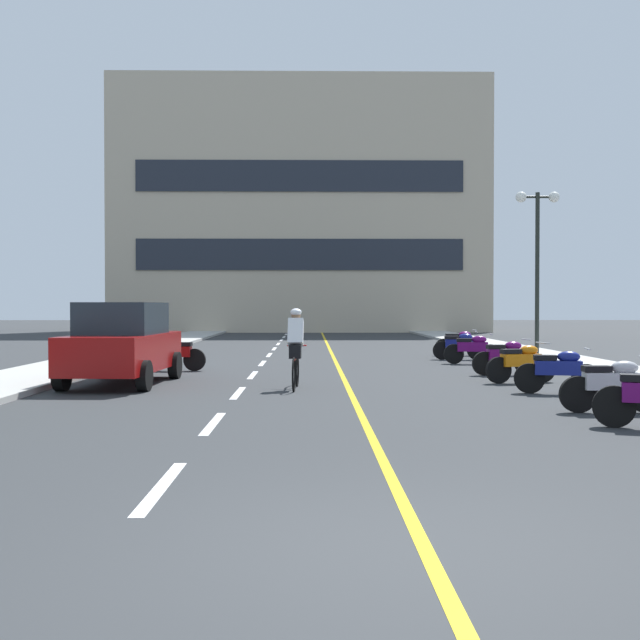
# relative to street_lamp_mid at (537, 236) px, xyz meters

# --- Properties ---
(ground_plane) EXTENTS (140.00, 140.00, 0.00)m
(ground_plane) POSITION_rel_street_lamp_mid_xyz_m (-7.01, 0.87, -4.06)
(ground_plane) COLOR #2D3033
(curb_left) EXTENTS (2.40, 72.00, 0.12)m
(curb_left) POSITION_rel_street_lamp_mid_xyz_m (-14.21, 3.87, -4.00)
(curb_left) COLOR #A8A8A3
(curb_left) RESTS_ON ground
(curb_right) EXTENTS (2.40, 72.00, 0.12)m
(curb_right) POSITION_rel_street_lamp_mid_xyz_m (0.19, 3.87, -4.00)
(curb_right) COLOR #A8A8A3
(curb_right) RESTS_ON ground
(lane_dash_0) EXTENTS (0.14, 2.20, 0.01)m
(lane_dash_0) POSITION_rel_street_lamp_mid_xyz_m (-9.01, -18.13, -4.05)
(lane_dash_0) COLOR silver
(lane_dash_0) RESTS_ON ground
(lane_dash_1) EXTENTS (0.14, 2.20, 0.01)m
(lane_dash_1) POSITION_rel_street_lamp_mid_xyz_m (-9.01, -14.13, -4.05)
(lane_dash_1) COLOR silver
(lane_dash_1) RESTS_ON ground
(lane_dash_2) EXTENTS (0.14, 2.20, 0.01)m
(lane_dash_2) POSITION_rel_street_lamp_mid_xyz_m (-9.01, -10.13, -4.05)
(lane_dash_2) COLOR silver
(lane_dash_2) RESTS_ON ground
(lane_dash_3) EXTENTS (0.14, 2.20, 0.01)m
(lane_dash_3) POSITION_rel_street_lamp_mid_xyz_m (-9.01, -6.13, -4.05)
(lane_dash_3) COLOR silver
(lane_dash_3) RESTS_ON ground
(lane_dash_4) EXTENTS (0.14, 2.20, 0.01)m
(lane_dash_4) POSITION_rel_street_lamp_mid_xyz_m (-9.01, -2.13, -4.05)
(lane_dash_4) COLOR silver
(lane_dash_4) RESTS_ON ground
(lane_dash_5) EXTENTS (0.14, 2.20, 0.01)m
(lane_dash_5) POSITION_rel_street_lamp_mid_xyz_m (-9.01, 1.87, -4.05)
(lane_dash_5) COLOR silver
(lane_dash_5) RESTS_ON ground
(lane_dash_6) EXTENTS (0.14, 2.20, 0.01)m
(lane_dash_6) POSITION_rel_street_lamp_mid_xyz_m (-9.01, 5.87, -4.05)
(lane_dash_6) COLOR silver
(lane_dash_6) RESTS_ON ground
(lane_dash_7) EXTENTS (0.14, 2.20, 0.01)m
(lane_dash_7) POSITION_rel_street_lamp_mid_xyz_m (-9.01, 9.87, -4.05)
(lane_dash_7) COLOR silver
(lane_dash_7) RESTS_ON ground
(lane_dash_8) EXTENTS (0.14, 2.20, 0.01)m
(lane_dash_8) POSITION_rel_street_lamp_mid_xyz_m (-9.01, 13.87, -4.05)
(lane_dash_8) COLOR silver
(lane_dash_8) RESTS_ON ground
(lane_dash_9) EXTENTS (0.14, 2.20, 0.01)m
(lane_dash_9) POSITION_rel_street_lamp_mid_xyz_m (-9.01, 17.87, -4.05)
(lane_dash_9) COLOR silver
(lane_dash_9) RESTS_ON ground
(lane_dash_10) EXTENTS (0.14, 2.20, 0.01)m
(lane_dash_10) POSITION_rel_street_lamp_mid_xyz_m (-9.01, 21.87, -4.05)
(lane_dash_10) COLOR silver
(lane_dash_10) RESTS_ON ground
(lane_dash_11) EXTENTS (0.14, 2.20, 0.01)m
(lane_dash_11) POSITION_rel_street_lamp_mid_xyz_m (-9.01, 25.87, -4.05)
(lane_dash_11) COLOR silver
(lane_dash_11) RESTS_ON ground
(centre_line_yellow) EXTENTS (0.12, 66.00, 0.01)m
(centre_line_yellow) POSITION_rel_street_lamp_mid_xyz_m (-6.76, 3.87, -4.05)
(centre_line_yellow) COLOR gold
(centre_line_yellow) RESTS_ON ground
(office_building) EXTENTS (25.40, 9.28, 17.04)m
(office_building) POSITION_rel_street_lamp_mid_xyz_m (-8.19, 29.45, 4.46)
(office_building) COLOR #BCAD93
(office_building) RESTS_ON ground
(street_lamp_mid) EXTENTS (1.46, 0.36, 5.42)m
(street_lamp_mid) POSITION_rel_street_lamp_mid_xyz_m (0.00, 0.00, 0.00)
(street_lamp_mid) COLOR black
(street_lamp_mid) RESTS_ON curb_right
(parked_car_near) EXTENTS (2.09, 4.28, 1.82)m
(parked_car_near) POSITION_rel_street_lamp_mid_xyz_m (-11.72, -8.38, -3.14)
(parked_car_near) COLOR black
(parked_car_near) RESTS_ON ground
(motorcycle_2) EXTENTS (1.70, 0.60, 0.92)m
(motorcycle_2) POSITION_rel_street_lamp_mid_xyz_m (-2.65, -13.10, -3.58)
(motorcycle_2) COLOR black
(motorcycle_2) RESTS_ON ground
(motorcycle_3) EXTENTS (1.69, 0.63, 0.92)m
(motorcycle_3) POSITION_rel_street_lamp_mid_xyz_m (-2.65, -10.39, -3.58)
(motorcycle_3) COLOR black
(motorcycle_3) RESTS_ON ground
(motorcycle_4) EXTENTS (1.68, 0.66, 0.92)m
(motorcycle_4) POSITION_rel_street_lamp_mid_xyz_m (-2.79, -8.20, -3.58)
(motorcycle_4) COLOR black
(motorcycle_4) RESTS_ON ground
(motorcycle_5) EXTENTS (1.70, 0.60, 0.92)m
(motorcycle_5) POSITION_rel_street_lamp_mid_xyz_m (-2.64, -6.25, -3.58)
(motorcycle_5) COLOR black
(motorcycle_5) RESTS_ON ground
(motorcycle_6) EXTENTS (1.70, 0.60, 0.92)m
(motorcycle_6) POSITION_rel_street_lamp_mid_xyz_m (-11.22, -4.82, -3.58)
(motorcycle_6) COLOR black
(motorcycle_6) RESTS_ON ground
(motorcycle_7) EXTENTS (1.70, 0.60, 0.92)m
(motorcycle_7) POSITION_rel_street_lamp_mid_xyz_m (-2.67, -2.50, -3.58)
(motorcycle_7) COLOR black
(motorcycle_7) RESTS_ON ground
(motorcycle_8) EXTENTS (1.70, 0.60, 0.92)m
(motorcycle_8) POSITION_rel_street_lamp_mid_xyz_m (-2.71, -0.64, -3.58)
(motorcycle_8) COLOR black
(motorcycle_8) RESTS_ON ground
(motorcycle_9) EXTENTS (1.70, 0.60, 0.92)m
(motorcycle_9) POSITION_rel_street_lamp_mid_xyz_m (-2.31, 1.43, -3.58)
(motorcycle_9) COLOR black
(motorcycle_9) RESTS_ON ground
(cyclist_rider) EXTENTS (0.42, 1.77, 1.71)m
(cyclist_rider) POSITION_rel_street_lamp_mid_xyz_m (-7.87, -9.34, -3.17)
(cyclist_rider) COLOR black
(cyclist_rider) RESTS_ON ground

